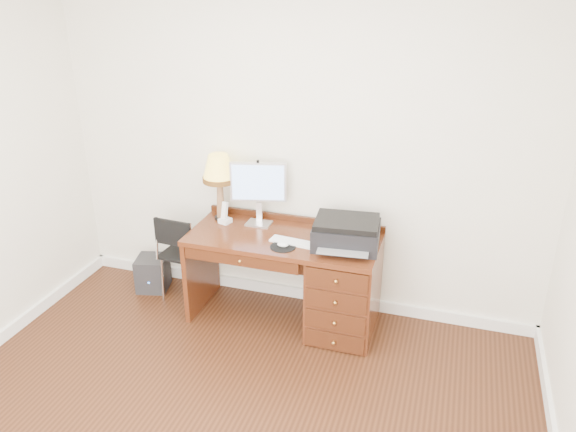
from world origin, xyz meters
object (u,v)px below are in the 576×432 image
(phone, at_px, (225,217))
(monitor, at_px, (259,186))
(equipment_box, at_px, (153,273))
(leg_lamp, at_px, (219,172))
(chair, at_px, (182,249))
(printer, at_px, (346,233))
(desk, at_px, (323,280))

(phone, bearing_deg, monitor, 35.63)
(phone, height_order, equipment_box, phone)
(monitor, bearing_deg, leg_lamp, 167.84)
(monitor, relative_size, chair, 0.66)
(monitor, distance_m, phone, 0.40)
(monitor, height_order, leg_lamp, leg_lamp)
(printer, xyz_separation_m, phone, (-1.04, 0.11, -0.05))
(printer, height_order, chair, printer)
(leg_lamp, bearing_deg, desk, -10.38)
(leg_lamp, relative_size, phone, 3.05)
(chair, xyz_separation_m, equipment_box, (-0.36, 0.06, -0.33))
(phone, height_order, chair, phone)
(leg_lamp, xyz_separation_m, phone, (0.06, -0.07, -0.36))
(desk, bearing_deg, equipment_box, 176.56)
(leg_lamp, bearing_deg, monitor, 2.19)
(phone, bearing_deg, leg_lamp, 151.32)
(printer, bearing_deg, phone, 168.23)
(desk, xyz_separation_m, chair, (-1.24, 0.04, 0.07))
(leg_lamp, distance_m, phone, 0.37)
(monitor, distance_m, chair, 0.90)
(phone, distance_m, chair, 0.50)
(printer, distance_m, phone, 1.04)
(desk, height_order, phone, phone)
(phone, bearing_deg, chair, -151.53)
(desk, distance_m, chair, 1.24)
(printer, height_order, leg_lamp, leg_lamp)
(chair, bearing_deg, equipment_box, 174.74)
(leg_lamp, relative_size, equipment_box, 1.82)
(phone, distance_m, equipment_box, 0.98)
(equipment_box, bearing_deg, phone, -13.29)
(desk, bearing_deg, phone, 173.39)
(desk, bearing_deg, chair, 178.38)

